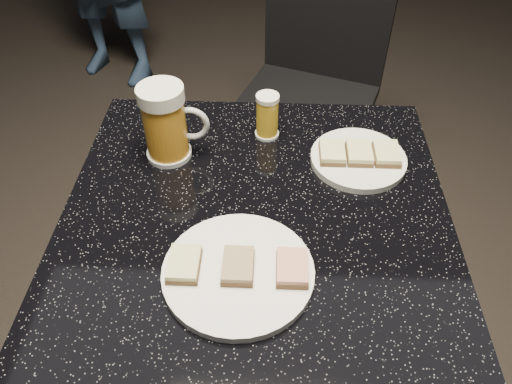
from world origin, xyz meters
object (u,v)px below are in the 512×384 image
(table, at_px, (256,290))
(beer_tumbler, at_px, (267,116))
(chair, at_px, (312,82))
(plate_large, at_px, (238,272))
(plate_small, at_px, (358,159))
(beer_mug, at_px, (166,123))

(table, height_order, beer_tumbler, beer_tumbler)
(beer_tumbler, height_order, chair, chair)
(plate_large, xyz_separation_m, table, (0.02, 0.14, -0.25))
(plate_large, height_order, table, plate_large)
(table, distance_m, chair, 0.86)
(plate_large, xyz_separation_m, plate_small, (0.22, 0.29, 0.00))
(table, height_order, chair, chair)
(plate_large, distance_m, chair, 1.04)
(chair, bearing_deg, table, -100.23)
(table, distance_m, beer_tumbler, 0.37)
(plate_small, relative_size, beer_tumbler, 1.94)
(beer_mug, distance_m, chair, 0.84)
(plate_large, bearing_deg, chair, 79.93)
(beer_mug, bearing_deg, beer_tumbler, 21.06)
(plate_small, bearing_deg, beer_mug, 178.98)
(chair, bearing_deg, beer_mug, -115.69)
(plate_large, distance_m, plate_small, 0.36)
(beer_mug, bearing_deg, chair, 64.31)
(plate_small, bearing_deg, table, -143.34)
(plate_small, height_order, beer_mug, beer_mug)
(plate_large, bearing_deg, plate_small, 52.58)
(plate_large, bearing_deg, beer_tumbler, 84.42)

